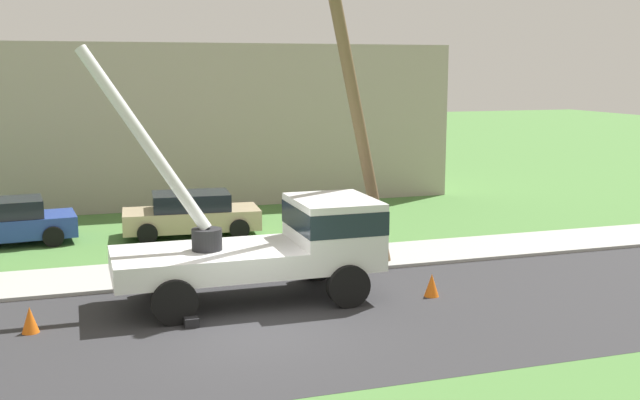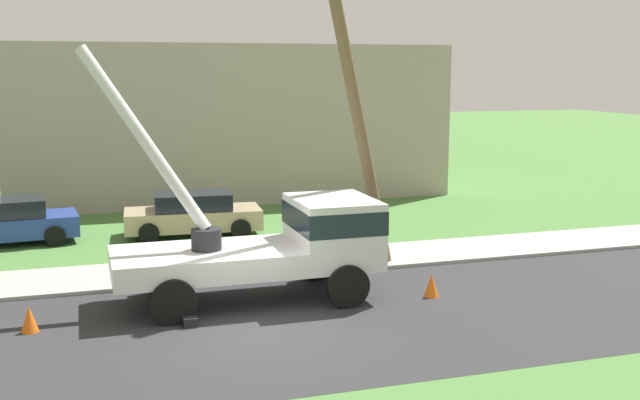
% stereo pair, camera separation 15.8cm
% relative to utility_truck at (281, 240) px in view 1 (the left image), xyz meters
% --- Properties ---
extents(ground_plane, '(120.00, 120.00, 0.00)m').
position_rel_utility_truck_xyz_m(ground_plane, '(-1.09, 9.97, -1.41)').
color(ground_plane, '#477538').
extents(road_asphalt, '(80.00, 7.24, 0.01)m').
position_rel_utility_truck_xyz_m(road_asphalt, '(-1.09, -2.03, -1.40)').
color(road_asphalt, '#2B2B2D').
rests_on(road_asphalt, ground).
extents(sidewalk_strip, '(80.00, 2.58, 0.10)m').
position_rel_utility_truck_xyz_m(sidewalk_strip, '(-1.09, 2.87, -1.36)').
color(sidewalk_strip, '#9E9E99').
rests_on(sidewalk_strip, ground).
extents(utility_truck, '(6.76, 3.20, 5.98)m').
position_rel_utility_truck_xyz_m(utility_truck, '(0.00, 0.00, 0.00)').
color(utility_truck, silver).
rests_on(utility_truck, ground).
extents(leaning_utility_pole, '(3.05, 1.77, 8.71)m').
position_rel_utility_truck_xyz_m(leaning_utility_pole, '(2.44, 1.56, 3.06)').
color(leaning_utility_pole, brown).
rests_on(leaning_utility_pole, ground).
extents(traffic_cone_ahead, '(0.36, 0.36, 0.56)m').
position_rel_utility_truck_xyz_m(traffic_cone_ahead, '(3.45, -1.07, -1.13)').
color(traffic_cone_ahead, orange).
rests_on(traffic_cone_ahead, ground).
extents(traffic_cone_behind, '(0.36, 0.36, 0.56)m').
position_rel_utility_truck_xyz_m(traffic_cone_behind, '(-5.65, -0.82, -1.13)').
color(traffic_cone_behind, orange).
rests_on(traffic_cone_behind, ground).
extents(parked_sedan_blue, '(4.54, 2.26, 1.42)m').
position_rel_utility_truck_xyz_m(parked_sedan_blue, '(-6.85, 8.05, -0.70)').
color(parked_sedan_blue, '#263F99').
rests_on(parked_sedan_blue, ground).
extents(parked_sedan_tan, '(4.52, 2.23, 1.42)m').
position_rel_utility_truck_xyz_m(parked_sedan_tan, '(-1.02, 7.59, -0.70)').
color(parked_sedan_tan, tan).
rests_on(parked_sedan_tan, ground).
extents(lowrise_building_backdrop, '(18.00, 6.00, 6.40)m').
position_rel_utility_truck_xyz_m(lowrise_building_backdrop, '(1.71, 15.38, 1.79)').
color(lowrise_building_backdrop, '#A5998C').
rests_on(lowrise_building_backdrop, ground).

